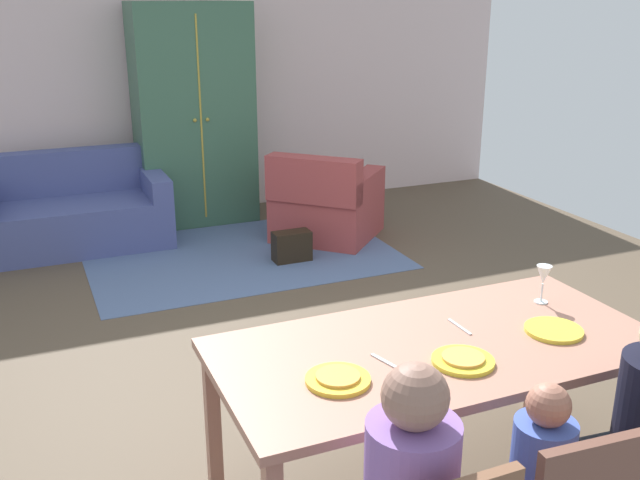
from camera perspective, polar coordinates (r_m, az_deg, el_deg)
The scene contains 16 objects.
ground_plane at distance 4.86m, azimuth -2.98°, elevation -7.59°, with size 7.49×6.26×0.02m, color brown.
back_wall at distance 7.47m, azimuth -11.83°, elevation 12.25°, with size 7.49×0.10×2.70m, color beige.
dining_table at distance 3.13m, azimuth 9.29°, elevation -9.24°, with size 1.89×0.91×0.76m.
plate_near_man at distance 2.77m, azimuth 1.42°, elevation -10.98°, with size 0.25×0.25×0.02m, color yellow.
pizza_near_man at distance 2.77m, azimuth 1.42°, elevation -10.71°, with size 0.17×0.17×0.01m, color gold.
plate_near_child at distance 2.96m, azimuth 11.23°, elevation -9.35°, with size 0.25×0.25×0.02m, color yellow.
pizza_near_child at distance 2.95m, azimuth 11.25°, elevation -9.09°, with size 0.17×0.17×0.01m, color gold.
plate_near_woman at distance 3.31m, azimuth 17.99°, elevation -6.80°, with size 0.25×0.25×0.02m, color yellow.
wine_glass at distance 3.55m, azimuth 17.25°, elevation -2.77°, with size 0.07×0.07×0.19m.
fork at distance 2.93m, azimuth 5.11°, elevation -9.52°, with size 0.02×0.15×0.01m, color silver.
knife at distance 3.25m, azimuth 10.98°, elevation -6.75°, with size 0.01×0.17×0.01m, color silver.
area_rug at distance 6.32m, azimuth -6.21°, elevation -1.17°, with size 2.60×1.80×0.01m, color slate.
couch at distance 6.83m, azimuth -18.88°, elevation 2.07°, with size 1.62×0.86×0.82m.
armchair at distance 6.65m, azimuth 0.43°, elevation 2.81°, with size 1.21×1.21×0.82m.
armoire at distance 7.16m, azimuth -9.95°, elevation 9.67°, with size 1.10×0.59×2.10m.
handbag at distance 6.12m, azimuth -2.25°, elevation -0.50°, with size 0.32×0.16×0.26m, color black.
Camera 1 is at (-1.48, -3.57, 2.14)m, focal length 40.48 mm.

